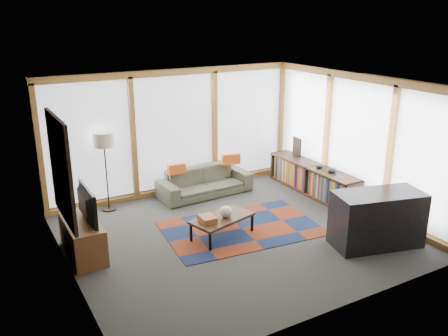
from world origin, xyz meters
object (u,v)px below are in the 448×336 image
tv_console (83,238)px  television (82,205)px  bar_counter (377,219)px  floor_lamp (106,172)px  bookshelf (313,179)px  sofa (205,182)px  coffee_table (222,227)px

tv_console → television: bearing=-22.6°
television → bar_counter: 4.71m
floor_lamp → tv_console: floor_lamp is taller
bookshelf → tv_console: bookshelf is taller
floor_lamp → bar_counter: size_ratio=1.08×
television → bar_counter: (4.25, -2.00, -0.40)m
sofa → bookshelf: (2.02, -1.05, 0.02)m
bar_counter → floor_lamp: bearing=148.2°
sofa → coffee_table: (-0.65, -1.90, -0.10)m
floor_lamp → bookshelf: 4.23m
coffee_table → television: 2.34m
bookshelf → tv_console: bearing=-176.2°
floor_lamp → coffee_table: (1.35, -2.10, -0.60)m
sofa → television: 3.21m
television → bar_counter: television is taller
bookshelf → television: television is taller
bookshelf → bar_counter: size_ratio=1.71×
sofa → tv_console: size_ratio=1.68×
television → tv_console: bearing=68.2°
sofa → bookshelf: bookshelf is taller
television → coffee_table: bearing=-102.2°
sofa → bookshelf: bearing=-30.2°
coffee_table → television: television is taller
floor_lamp → coffee_table: 2.56m
coffee_table → television: bearing=167.1°
floor_lamp → television: (-0.84, -1.59, 0.08)m
tv_console → coffee_table: bearing=-13.1°
sofa → bar_counter: size_ratio=1.36×
bar_counter → tv_console: bearing=169.5°
tv_console → bar_counter: size_ratio=0.81×
floor_lamp → television: floor_lamp is taller
tv_console → floor_lamp: bearing=61.1°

